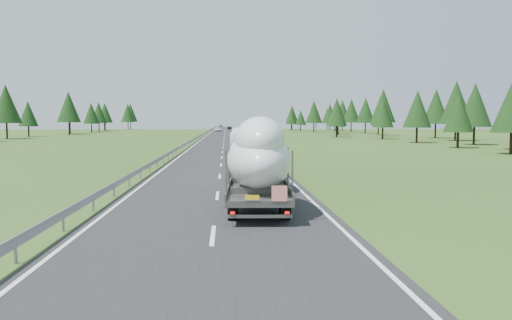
{
  "coord_description": "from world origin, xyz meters",
  "views": [
    {
      "loc": [
        0.47,
        -25.73,
        3.91
      ],
      "look_at": [
        1.99,
        -0.29,
        1.89
      ],
      "focal_mm": 35.0,
      "sensor_mm": 36.0,
      "label": 1
    }
  ],
  "objects": [
    {
      "name": "distant_car_blue",
      "position": [
        -2.99,
        290.09,
        0.8
      ],
      "size": [
        2.06,
        4.96,
        1.6
      ],
      "primitive_type": "imported",
      "rotation": [
        0.0,
        0.0,
        0.08
      ],
      "color": "#182444",
      "rests_on": "ground"
    },
    {
      "name": "tree_line_left",
      "position": [
        -44.5,
        89.52,
        7.24
      ],
      "size": [
        14.48,
        238.03,
        12.61
      ],
      "color": "black",
      "rests_on": "ground"
    },
    {
      "name": "highway_sign",
      "position": [
        7.2,
        80.0,
        1.81
      ],
      "size": [
        0.08,
        0.9,
        2.6
      ],
      "color": "slate",
      "rests_on": "ground"
    },
    {
      "name": "boat_truck",
      "position": [
        1.99,
        0.17,
        2.11
      ],
      "size": [
        3.19,
        18.33,
        4.08
      ],
      "color": "white",
      "rests_on": "ground"
    },
    {
      "name": "distant_car_dark",
      "position": [
        1.9,
        193.18,
        0.69
      ],
      "size": [
        2.04,
        4.21,
        1.38
      ],
      "primitive_type": "imported",
      "rotation": [
        0.0,
        0.0,
        0.1
      ],
      "color": "black",
      "rests_on": "ground"
    },
    {
      "name": "road_surface",
      "position": [
        0.0,
        100.0,
        0.01
      ],
      "size": [
        10.0,
        400.0,
        0.02
      ],
      "primitive_type": "cube",
      "color": "black",
      "rests_on": "ground"
    },
    {
      "name": "ground",
      "position": [
        0.0,
        0.0,
        0.0
      ],
      "size": [
        400.0,
        400.0,
        0.0
      ],
      "primitive_type": "plane",
      "color": "#2B4517",
      "rests_on": "ground"
    },
    {
      "name": "guardrail",
      "position": [
        -5.3,
        99.94,
        0.6
      ],
      "size": [
        0.1,
        400.0,
        0.76
      ],
      "color": "slate",
      "rests_on": "ground"
    },
    {
      "name": "distant_van",
      "position": [
        -2.43,
        153.38,
        0.77
      ],
      "size": [
        2.55,
        5.53,
        1.53
      ],
      "primitive_type": "imported",
      "rotation": [
        0.0,
        0.0,
        0.0
      ],
      "color": "silver",
      "rests_on": "ground"
    },
    {
      "name": "marker_posts",
      "position": [
        6.5,
        155.0,
        0.54
      ],
      "size": [
        0.13,
        350.08,
        1.0
      ],
      "color": "silver",
      "rests_on": "ground"
    },
    {
      "name": "tree_line_right",
      "position": [
        40.04,
        81.36,
        6.76
      ],
      "size": [
        28.36,
        238.38,
        12.61
      ],
      "color": "black",
      "rests_on": "ground"
    }
  ]
}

